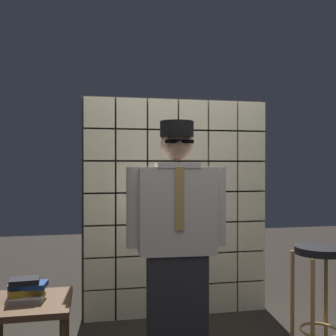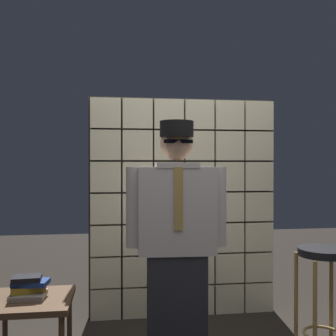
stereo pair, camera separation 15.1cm
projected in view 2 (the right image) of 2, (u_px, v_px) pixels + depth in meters
name	position (u px, v px, depth m)	size (l,w,h in m)	color
glass_block_wall	(184.00, 207.00, 3.73)	(1.75, 0.10, 2.04)	beige
standing_person	(177.00, 243.00, 2.64)	(0.67, 0.29, 1.68)	#28282D
bar_stool	(324.00, 280.00, 2.70)	(0.34, 0.34, 0.83)	black
side_table	(31.00, 309.00, 2.60)	(0.52, 0.52, 0.52)	#513823
book_stack	(29.00, 287.00, 2.62)	(0.25, 0.21, 0.14)	gray
coffee_mug	(17.00, 290.00, 2.63)	(0.13, 0.08, 0.09)	silver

